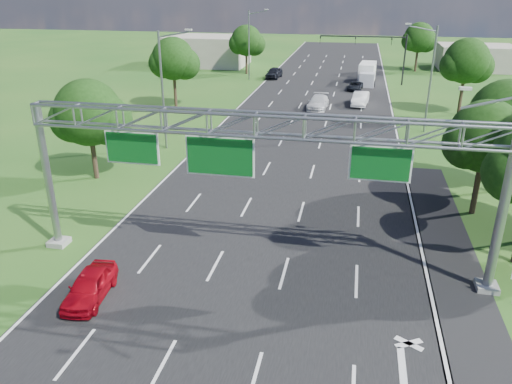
% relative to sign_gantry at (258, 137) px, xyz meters
% --- Properties ---
extents(ground, '(220.00, 220.00, 0.00)m').
position_rel_sign_gantry_xyz_m(ground, '(-0.33, 18.00, -6.89)').
color(ground, '#1C5018').
rests_on(ground, ground).
extents(road, '(18.00, 180.00, 0.02)m').
position_rel_sign_gantry_xyz_m(road, '(-0.33, 18.00, -6.89)').
color(road, black).
rests_on(road, ground).
extents(road_flare, '(3.00, 30.00, 0.02)m').
position_rel_sign_gantry_xyz_m(road_flare, '(9.87, 2.00, -6.89)').
color(road_flare, black).
rests_on(road_flare, ground).
extents(sign_gantry, '(23.50, 1.00, 9.56)m').
position_rel_sign_gantry_xyz_m(sign_gantry, '(0.00, 0.00, 0.00)').
color(sign_gantry, gray).
rests_on(sign_gantry, ground).
extents(traffic_signal, '(12.21, 0.24, 7.00)m').
position_rel_sign_gantry_xyz_m(traffic_signal, '(7.15, 53.00, -1.72)').
color(traffic_signal, black).
rests_on(traffic_signal, ground).
extents(streetlight_l_near, '(2.97, 0.22, 10.16)m').
position_rel_sign_gantry_xyz_m(streetlight_l_near, '(-11.63, 18.00, -1.31)').
color(streetlight_l_near, gray).
rests_on(streetlight_l_near, ground).
extents(streetlight_l_far, '(2.97, 0.22, 10.16)m').
position_rel_sign_gantry_xyz_m(streetlight_l_far, '(-11.63, 53.00, -1.31)').
color(streetlight_l_far, gray).
rests_on(streetlight_l_far, ground).
extents(streetlight_r_mid, '(2.97, 0.22, 10.16)m').
position_rel_sign_gantry_xyz_m(streetlight_r_mid, '(10.97, 28.00, -1.31)').
color(streetlight_r_mid, gray).
rests_on(streetlight_r_mid, ground).
extents(tree_verge_la, '(5.76, 4.80, 7.40)m').
position_rel_sign_gantry_xyz_m(tree_verge_la, '(-14.25, 10.04, -2.13)').
color(tree_verge_la, '#2D2116').
rests_on(tree_verge_la, ground).
extents(tree_verge_lb, '(5.76, 4.80, 8.06)m').
position_rel_sign_gantry_xyz_m(tree_verge_lb, '(-16.25, 33.04, -1.48)').
color(tree_verge_lb, '#2D2116').
rests_on(tree_verge_lb, ground).
extents(tree_verge_lc, '(5.76, 4.80, 7.62)m').
position_rel_sign_gantry_xyz_m(tree_verge_lc, '(-13.25, 58.04, -1.92)').
color(tree_verge_lc, '#2D2116').
rests_on(tree_verge_lc, ground).
extents(tree_verge_rd, '(5.76, 4.80, 8.28)m').
position_rel_sign_gantry_xyz_m(tree_verge_rd, '(15.75, 36.04, -1.26)').
color(tree_verge_rd, '#2D2116').
rests_on(tree_verge_rd, ground).
extents(tree_verge_re, '(5.76, 4.80, 7.84)m').
position_rel_sign_gantry_xyz_m(tree_verge_re, '(13.75, 66.04, -1.70)').
color(tree_verge_re, '#2D2116').
rests_on(tree_verge_re, ground).
extents(building_left, '(14.00, 10.00, 5.00)m').
position_rel_sign_gantry_xyz_m(building_left, '(-22.33, 66.00, -4.39)').
color(building_left, '#9E9584').
rests_on(building_left, ground).
extents(building_right, '(12.00, 9.00, 4.00)m').
position_rel_sign_gantry_xyz_m(building_right, '(23.67, 70.00, -4.89)').
color(building_right, '#9E9584').
rests_on(building_right, ground).
extents(red_coupe, '(1.95, 4.02, 1.32)m').
position_rel_sign_gantry_xyz_m(red_coupe, '(-7.00, -4.38, -6.23)').
color(red_coupe, '#AF0815').
rests_on(red_coupe, ground).
extents(car_queue_a, '(2.39, 5.29, 1.50)m').
position_rel_sign_gantry_xyz_m(car_queue_a, '(0.08, 35.80, -6.14)').
color(car_queue_a, silver).
rests_on(car_queue_a, ground).
extents(car_queue_b, '(2.23, 4.16, 1.11)m').
position_rel_sign_gantry_xyz_m(car_queue_b, '(4.14, 48.01, -6.34)').
color(car_queue_b, black).
rests_on(car_queue_b, ground).
extents(car_queue_c, '(2.38, 4.92, 1.62)m').
position_rel_sign_gantry_xyz_m(car_queue_c, '(-8.33, 54.98, -6.08)').
color(car_queue_c, black).
rests_on(car_queue_c, ground).
extents(car_queue_d, '(2.17, 4.93, 1.57)m').
position_rel_sign_gantry_xyz_m(car_queue_d, '(4.87, 38.60, -6.10)').
color(car_queue_d, white).
rests_on(car_queue_d, ground).
extents(box_truck, '(2.63, 7.55, 2.80)m').
position_rel_sign_gantry_xyz_m(box_truck, '(5.69, 53.59, -5.55)').
color(box_truck, white).
rests_on(box_truck, ground).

